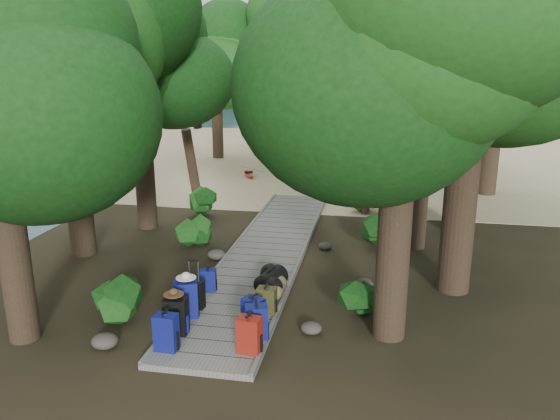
% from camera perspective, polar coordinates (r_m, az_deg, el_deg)
% --- Properties ---
extents(ground, '(120.00, 120.00, 0.00)m').
position_cam_1_polar(ground, '(13.88, -2.13, -5.96)').
color(ground, '#302818').
rests_on(ground, ground).
extents(sand_beach, '(40.00, 22.00, 0.02)m').
position_cam_1_polar(sand_beach, '(29.18, 4.71, 5.52)').
color(sand_beach, '#C7B486').
rests_on(sand_beach, ground).
extents(distant_hill, '(32.00, 16.00, 12.00)m').
position_cam_1_polar(distant_hill, '(74.38, -25.20, 10.25)').
color(distant_hill, black).
rests_on(distant_hill, ground).
extents(boardwalk, '(2.00, 12.00, 0.12)m').
position_cam_1_polar(boardwalk, '(14.78, -1.29, -4.34)').
color(boardwalk, slate).
rests_on(boardwalk, ground).
extents(backpack_left_a, '(0.41, 0.29, 0.75)m').
position_cam_1_polar(backpack_left_a, '(10.00, -11.81, -12.21)').
color(backpack_left_a, navy).
rests_on(backpack_left_a, boardwalk).
extents(backpack_left_b, '(0.44, 0.33, 0.78)m').
position_cam_1_polar(backpack_left_b, '(10.51, -10.81, -10.62)').
color(backpack_left_b, black).
rests_on(backpack_left_b, boardwalk).
extents(backpack_left_c, '(0.54, 0.46, 0.84)m').
position_cam_1_polar(backpack_left_c, '(11.08, -9.79, -8.95)').
color(backpack_left_c, navy).
rests_on(backpack_left_c, boardwalk).
extents(backpack_left_d, '(0.39, 0.31, 0.53)m').
position_cam_1_polar(backpack_left_d, '(12.27, -7.52, -7.14)').
color(backpack_left_d, navy).
rests_on(backpack_left_d, boardwalk).
extents(backpack_right_a, '(0.45, 0.35, 0.73)m').
position_cam_1_polar(backpack_right_a, '(9.74, -3.21, -12.71)').
color(backpack_right_a, maroon).
rests_on(backpack_right_a, boardwalk).
extents(backpack_right_b, '(0.48, 0.39, 0.74)m').
position_cam_1_polar(backpack_right_b, '(10.13, -2.48, -11.50)').
color(backpack_right_b, navy).
rests_on(backpack_right_b, boardwalk).
extents(backpack_right_c, '(0.48, 0.42, 0.68)m').
position_cam_1_polar(backpack_right_c, '(10.54, -2.81, -10.55)').
color(backpack_right_c, navy).
rests_on(backpack_right_c, boardwalk).
extents(backpack_right_d, '(0.40, 0.30, 0.59)m').
position_cam_1_polar(backpack_right_d, '(11.15, -1.41, -9.27)').
color(backpack_right_d, '#41421C').
rests_on(backpack_right_d, boardwalk).
extents(duffel_right_khaki, '(0.38, 0.55, 0.36)m').
position_cam_1_polar(duffel_right_khaki, '(11.94, -0.41, -8.09)').
color(duffel_right_khaki, olive).
rests_on(duffel_right_khaki, boardwalk).
extents(duffel_right_black, '(0.67, 0.87, 0.48)m').
position_cam_1_polar(duffel_right_black, '(12.16, -0.92, -7.33)').
color(duffel_right_black, black).
rests_on(duffel_right_black, boardwalk).
extents(suitcase_on_boardwalk, '(0.40, 0.25, 0.60)m').
position_cam_1_polar(suitcase_on_boardwalk, '(11.47, -8.89, -8.70)').
color(suitcase_on_boardwalk, black).
rests_on(suitcase_on_boardwalk, boardwalk).
extents(lone_suitcase_on_sand, '(0.41, 0.26, 0.61)m').
position_cam_1_polar(lone_suitcase_on_sand, '(21.02, 3.17, 2.47)').
color(lone_suitcase_on_sand, black).
rests_on(lone_suitcase_on_sand, sand_beach).
extents(hat_brown, '(0.38, 0.38, 0.11)m').
position_cam_1_polar(hat_brown, '(10.34, -11.07, -8.37)').
color(hat_brown, '#51351E').
rests_on(hat_brown, backpack_left_b).
extents(hat_white, '(0.40, 0.40, 0.13)m').
position_cam_1_polar(hat_white, '(10.86, -9.81, -6.68)').
color(hat_white, silver).
rests_on(hat_white, backpack_left_c).
extents(kayak, '(1.75, 2.90, 0.29)m').
position_cam_1_polar(kayak, '(24.29, -3.30, 3.87)').
color(kayak, '#AC1A0E').
rests_on(kayak, sand_beach).
extents(sun_lounger, '(0.65, 1.76, 0.56)m').
position_cam_1_polar(sun_lounger, '(22.61, 12.66, 2.97)').
color(sun_lounger, silver).
rests_on(sun_lounger, sand_beach).
extents(tree_right_a, '(5.21, 5.21, 8.68)m').
position_cam_1_polar(tree_right_a, '(9.63, 12.62, 10.70)').
color(tree_right_a, black).
rests_on(tree_right_a, ground).
extents(tree_right_b, '(5.73, 5.73, 10.23)m').
position_cam_1_polar(tree_right_b, '(12.15, 19.55, 14.82)').
color(tree_right_b, black).
rests_on(tree_right_b, ground).
extents(tree_right_c, '(5.51, 5.51, 9.53)m').
position_cam_1_polar(tree_right_c, '(14.93, 14.87, 13.82)').
color(tree_right_c, black).
rests_on(tree_right_c, ground).
extents(tree_right_d, '(5.48, 5.48, 10.05)m').
position_cam_1_polar(tree_right_d, '(16.47, 19.70, 14.48)').
color(tree_right_d, black).
rests_on(tree_right_d, ground).
extents(tree_right_e, '(4.38, 4.38, 7.88)m').
position_cam_1_polar(tree_right_e, '(19.04, 13.90, 11.67)').
color(tree_right_e, black).
rests_on(tree_right_e, ground).
extents(tree_right_f, '(5.58, 5.58, 9.97)m').
position_cam_1_polar(tree_right_f, '(22.06, 21.97, 14.23)').
color(tree_right_f, black).
rests_on(tree_right_f, ground).
extents(tree_left_b, '(5.34, 5.34, 9.61)m').
position_cam_1_polar(tree_left_b, '(14.87, -21.51, 13.42)').
color(tree_left_b, black).
rests_on(tree_left_b, ground).
extents(tree_left_c, '(4.94, 4.94, 8.59)m').
position_cam_1_polar(tree_left_c, '(16.79, -14.55, 12.37)').
color(tree_left_c, black).
rests_on(tree_left_c, ground).
extents(tree_back_a, '(5.53, 5.53, 9.57)m').
position_cam_1_polar(tree_back_a, '(27.34, 2.25, 14.95)').
color(tree_back_a, black).
rests_on(tree_back_a, ground).
extents(tree_back_b, '(6.25, 6.25, 11.16)m').
position_cam_1_polar(tree_back_b, '(27.94, 9.54, 16.40)').
color(tree_back_b, black).
rests_on(tree_back_b, ground).
extents(tree_back_c, '(5.56, 5.56, 10.01)m').
position_cam_1_polar(tree_back_c, '(28.87, 15.97, 14.86)').
color(tree_back_c, black).
rests_on(tree_back_c, ground).
extents(tree_back_d, '(4.89, 4.89, 8.16)m').
position_cam_1_polar(tree_back_d, '(28.68, -6.71, 13.48)').
color(tree_back_d, black).
rests_on(tree_back_d, ground).
extents(palm_right_a, '(3.93, 3.93, 6.69)m').
position_cam_1_polar(palm_right_a, '(18.29, 9.74, 9.89)').
color(palm_right_a, '#124213').
rests_on(palm_right_a, ground).
extents(palm_right_b, '(4.15, 4.15, 8.01)m').
position_cam_1_polar(palm_right_b, '(24.34, 16.26, 12.44)').
color(palm_right_b, '#124213').
rests_on(palm_right_b, ground).
extents(palm_right_c, '(4.39, 4.39, 6.99)m').
position_cam_1_polar(palm_right_c, '(25.61, 10.50, 11.78)').
color(palm_right_c, '#124213').
rests_on(palm_right_c, ground).
extents(palm_left_a, '(4.92, 4.92, 7.82)m').
position_cam_1_polar(palm_left_a, '(20.45, -9.92, 12.06)').
color(palm_left_a, '#124213').
rests_on(palm_left_a, ground).
extents(rock_left_a, '(0.49, 0.44, 0.27)m').
position_cam_1_polar(rock_left_a, '(10.69, -17.84, -12.91)').
color(rock_left_a, '#4C473F').
rests_on(rock_left_a, ground).
extents(rock_left_b, '(0.39, 0.35, 0.21)m').
position_cam_1_polar(rock_left_b, '(12.90, -16.02, -7.82)').
color(rock_left_b, '#4C473F').
rests_on(rock_left_b, ground).
extents(rock_left_c, '(0.48, 0.43, 0.26)m').
position_cam_1_polar(rock_left_c, '(14.42, -6.64, -4.65)').
color(rock_left_c, '#4C473F').
rests_on(rock_left_c, ground).
extents(rock_left_d, '(0.30, 0.27, 0.16)m').
position_cam_1_polar(rock_left_d, '(17.27, -7.74, -1.43)').
color(rock_left_d, '#4C473F').
rests_on(rock_left_d, ground).
extents(rock_right_a, '(0.41, 0.37, 0.23)m').
position_cam_1_polar(rock_right_a, '(10.70, 3.28, -12.22)').
color(rock_right_a, '#4C473F').
rests_on(rock_right_a, ground).
extents(rock_right_b, '(0.41, 0.37, 0.23)m').
position_cam_1_polar(rock_right_b, '(12.74, 8.78, -7.62)').
color(rock_right_b, '#4C473F').
rests_on(rock_right_b, ground).
extents(rock_right_c, '(0.35, 0.32, 0.20)m').
position_cam_1_polar(rock_right_c, '(15.14, 4.73, -3.74)').
color(rock_right_c, '#4C473F').
rests_on(rock_right_c, ground).
extents(shrub_left_a, '(1.05, 1.05, 0.94)m').
position_cam_1_polar(shrub_left_a, '(11.51, -16.68, -8.82)').
color(shrub_left_a, '#1B4615').
rests_on(shrub_left_a, ground).
extents(shrub_left_b, '(0.83, 0.83, 0.74)m').
position_cam_1_polar(shrub_left_b, '(15.47, -9.00, -2.39)').
color(shrub_left_b, '#1B4615').
rests_on(shrub_left_b, ground).
extents(shrub_left_c, '(1.20, 1.20, 1.08)m').
position_cam_1_polar(shrub_left_c, '(18.39, -8.05, 1.09)').
color(shrub_left_c, '#1B4615').
rests_on(shrub_left_c, ground).
extents(shrub_right_a, '(0.86, 0.86, 0.77)m').
position_cam_1_polar(shrub_right_a, '(11.31, 8.16, -9.19)').
color(shrub_right_a, '#1B4615').
rests_on(shrub_right_a, ground).
extents(shrub_right_b, '(1.16, 1.16, 1.04)m').
position_cam_1_polar(shrub_right_b, '(15.31, 10.55, -2.07)').
color(shrub_right_b, '#1B4615').
rests_on(shrub_right_b, ground).
extents(shrub_right_c, '(0.82, 0.82, 0.74)m').
position_cam_1_polar(shrub_right_c, '(18.95, 8.47, 0.98)').
color(shrub_right_c, '#1B4615').
rests_on(shrub_right_c, ground).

